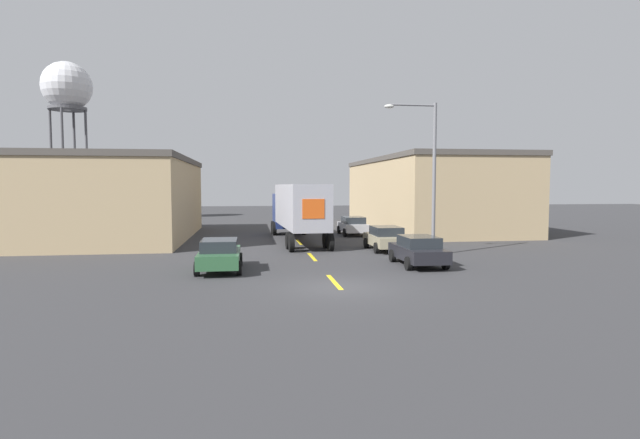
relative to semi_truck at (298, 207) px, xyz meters
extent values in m
plane|color=#333335|center=(0.05, -16.36, -2.42)|extent=(160.00, 160.00, 0.00)
cube|color=yellow|center=(0.05, -15.21, -2.42)|extent=(0.20, 3.19, 0.01)
cube|color=yellow|center=(0.05, -7.87, -2.42)|extent=(0.20, 3.19, 0.01)
cube|color=yellow|center=(0.05, -0.53, -2.42)|extent=(0.20, 3.19, 0.01)
cube|color=tan|center=(-14.29, 3.90, 0.41)|extent=(12.79, 18.22, 5.66)
cube|color=#4C4742|center=(-14.29, 3.90, 3.44)|extent=(12.99, 18.42, 0.40)
cube|color=tan|center=(13.06, 9.52, 0.64)|extent=(10.12, 22.76, 6.13)
cube|color=#4C4742|center=(13.06, 9.52, 3.91)|extent=(10.32, 22.96, 0.40)
cube|color=navy|center=(-0.27, 5.42, -0.50)|extent=(2.41, 2.81, 2.77)
cube|color=#A8A8B2|center=(0.06, -1.31, 0.19)|extent=(2.89, 10.29, 2.89)
cube|color=#E55619|center=(0.32, -6.41, 0.19)|extent=(1.32, 0.10, 1.15)
cylinder|color=black|center=(0.91, 5.82, -1.89)|extent=(0.33, 1.08, 1.07)
cylinder|color=black|center=(-1.48, 5.70, -1.89)|extent=(0.33, 1.08, 1.07)
cylinder|color=black|center=(0.96, 4.74, -1.89)|extent=(0.33, 1.08, 1.07)
cylinder|color=black|center=(-1.43, 4.62, -1.89)|extent=(0.33, 1.08, 1.07)
cylinder|color=black|center=(1.40, -4.14, -1.89)|extent=(0.33, 1.08, 1.07)
cylinder|color=black|center=(-0.99, -4.26, -1.89)|extent=(0.33, 1.08, 1.07)
cylinder|color=black|center=(1.47, -5.54, -1.89)|extent=(0.33, 1.08, 1.07)
cylinder|color=black|center=(-0.92, -5.66, -1.89)|extent=(0.33, 1.08, 1.07)
cube|color=black|center=(4.88, -11.59, -1.79)|extent=(1.83, 4.24, 0.62)
cube|color=#23282D|center=(4.88, -11.71, -1.21)|extent=(1.61, 2.20, 0.53)
cylinder|color=black|center=(5.80, -10.27, -2.10)|extent=(0.22, 0.65, 0.65)
cylinder|color=black|center=(3.97, -10.27, -2.10)|extent=(0.22, 0.65, 0.65)
cylinder|color=black|center=(5.80, -12.90, -2.10)|extent=(0.22, 0.65, 0.65)
cylinder|color=black|center=(3.97, -12.90, -2.10)|extent=(0.22, 0.65, 0.65)
cube|color=tan|center=(4.88, -5.68, -1.79)|extent=(1.83, 4.24, 0.62)
cube|color=#23282D|center=(4.88, -5.81, -1.21)|extent=(1.61, 2.20, 0.53)
cylinder|color=black|center=(5.80, -4.37, -2.10)|extent=(0.22, 0.65, 0.65)
cylinder|color=black|center=(3.97, -4.37, -2.10)|extent=(0.22, 0.65, 0.65)
cylinder|color=black|center=(5.80, -7.00, -2.10)|extent=(0.22, 0.65, 0.65)
cylinder|color=black|center=(3.97, -7.00, -2.10)|extent=(0.22, 0.65, 0.65)
cube|color=#2D5B38|center=(-4.78, -11.75, -1.79)|extent=(1.83, 4.24, 0.62)
cube|color=#23282D|center=(-4.78, -11.88, -1.21)|extent=(1.61, 2.20, 0.53)
cylinder|color=black|center=(-3.86, -10.44, -2.10)|extent=(0.22, 0.65, 0.65)
cylinder|color=black|center=(-5.70, -10.44, -2.10)|extent=(0.22, 0.65, 0.65)
cylinder|color=black|center=(-3.86, -13.06, -2.10)|extent=(0.22, 0.65, 0.65)
cylinder|color=black|center=(-5.70, -13.06, -2.10)|extent=(0.22, 0.65, 0.65)
cube|color=#B2B2B7|center=(4.88, 4.08, -1.79)|extent=(1.83, 4.24, 0.62)
cube|color=#23282D|center=(4.88, 3.96, -1.21)|extent=(1.61, 2.20, 0.53)
cylinder|color=black|center=(5.80, 5.40, -2.10)|extent=(0.22, 0.65, 0.65)
cylinder|color=black|center=(3.97, 5.40, -2.10)|extent=(0.22, 0.65, 0.65)
cylinder|color=black|center=(5.80, 2.77, -2.10)|extent=(0.22, 0.65, 0.65)
cylinder|color=black|center=(3.97, 2.77, -2.10)|extent=(0.22, 0.65, 0.65)
cylinder|color=#47474C|center=(-21.47, 24.30, 3.94)|extent=(0.28, 0.28, 12.72)
cylinder|color=#47474C|center=(-23.34, 26.18, 3.94)|extent=(0.28, 0.28, 12.72)
cylinder|color=#47474C|center=(-25.21, 24.30, 3.94)|extent=(0.28, 0.28, 12.72)
cylinder|color=#47474C|center=(-23.34, 22.43, 3.94)|extent=(0.28, 0.28, 12.72)
cylinder|color=#4C4C51|center=(-23.34, 24.30, 10.10)|extent=(4.02, 4.02, 0.30)
sphere|color=silver|center=(-23.34, 24.30, 12.57)|extent=(5.35, 5.35, 5.35)
cylinder|color=slate|center=(6.98, -8.16, 1.87)|extent=(0.20, 0.20, 8.59)
cylinder|color=slate|center=(5.65, -8.16, 6.02)|extent=(2.65, 0.11, 0.11)
ellipsoid|color=silver|center=(4.32, -8.16, 5.92)|extent=(0.56, 0.32, 0.22)
camera|label=1|loc=(-3.38, -35.23, 1.53)|focal=28.00mm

